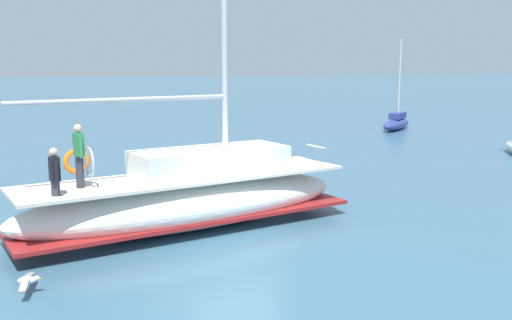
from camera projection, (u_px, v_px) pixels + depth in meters
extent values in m
plane|color=#38607A|center=(238.00, 234.00, 15.35)|extent=(400.00, 400.00, 0.00)
ellipsoid|color=white|center=(188.00, 204.00, 15.76)|extent=(4.34, 9.89, 1.40)
cube|color=maroon|center=(188.00, 215.00, 15.81)|extent=(4.33, 9.71, 0.10)
cube|color=beige|center=(187.00, 177.00, 15.64)|extent=(4.06, 9.38, 0.08)
cube|color=white|center=(210.00, 161.00, 15.95)|extent=(2.54, 4.58, 0.70)
cylinder|color=#B7B7BC|center=(125.00, 100.00, 14.40)|extent=(1.32, 5.66, 0.12)
cylinder|color=silver|center=(316.00, 146.00, 17.87)|extent=(0.89, 0.25, 0.06)
torus|color=orange|center=(77.00, 161.00, 15.15)|extent=(0.28, 0.71, 0.70)
cylinder|color=#33333D|center=(80.00, 172.00, 14.05)|extent=(0.20, 0.20, 0.80)
cube|color=#338C4C|center=(78.00, 144.00, 13.94)|extent=(0.35, 0.26, 0.56)
sphere|color=beige|center=(78.00, 128.00, 13.87)|extent=(0.20, 0.20, 0.20)
cylinder|color=#338C4C|center=(76.00, 145.00, 14.13)|extent=(0.09, 0.09, 0.50)
cylinder|color=#338C4C|center=(81.00, 147.00, 13.76)|extent=(0.09, 0.09, 0.50)
cylinder|color=#33333D|center=(56.00, 188.00, 13.25)|extent=(0.20, 0.20, 0.35)
cube|color=black|center=(54.00, 169.00, 13.18)|extent=(0.35, 0.26, 0.56)
sphere|color=beige|center=(53.00, 152.00, 13.11)|extent=(0.20, 0.20, 0.20)
cylinder|color=black|center=(52.00, 170.00, 13.37)|extent=(0.09, 0.09, 0.50)
cylinder|color=black|center=(57.00, 172.00, 13.00)|extent=(0.09, 0.09, 0.50)
torus|color=silver|center=(89.00, 162.00, 14.14)|extent=(0.76, 0.22, 0.76)
ellipsoid|color=navy|center=(396.00, 124.00, 39.45)|extent=(3.82, 4.29, 0.75)
cube|color=navy|center=(398.00, 116.00, 39.56)|extent=(1.74, 1.89, 0.40)
cylinder|color=silver|center=(400.00, 79.00, 39.24)|extent=(0.12, 0.12, 5.40)
ellipsoid|color=silver|center=(27.00, 280.00, 11.32)|extent=(0.23, 0.38, 0.16)
sphere|color=silver|center=(37.00, 278.00, 11.35)|extent=(0.11, 0.11, 0.11)
cone|color=gold|center=(40.00, 279.00, 11.37)|extent=(0.05, 0.08, 0.04)
cube|color=#9E9993|center=(29.00, 275.00, 11.57)|extent=(0.53, 0.22, 0.13)
cube|color=#9E9993|center=(24.00, 284.00, 11.07)|extent=(0.53, 0.22, 0.13)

